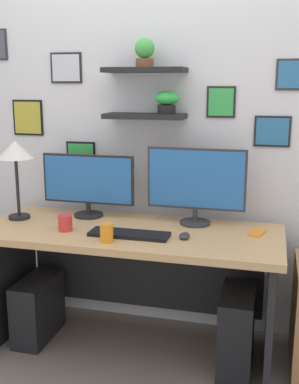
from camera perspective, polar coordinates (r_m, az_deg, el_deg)
ground_plane at (r=3.03m, az=-2.18°, el=-18.23°), size 8.00×8.00×0.00m
back_wall_assembly at (r=3.02m, az=0.00°, el=8.92°), size 4.40×0.24×2.70m
desk at (r=2.84m, az=-1.94°, el=-8.22°), size 1.71×0.68×0.75m
monitor_left at (r=2.97m, az=-7.36°, el=1.09°), size 0.59×0.18×0.39m
monitor_right at (r=2.79m, az=5.60°, el=1.08°), size 0.58×0.18×0.45m
keyboard at (r=2.61m, az=-2.44°, el=-5.05°), size 0.44×0.14×0.02m
computer_mouse at (r=2.57m, az=4.21°, el=-5.23°), size 0.06×0.09×0.03m
desk_lamp at (r=2.97m, az=-15.74°, el=4.29°), size 0.21×0.21×0.48m
cell_phone at (r=2.72m, az=12.75°, el=-4.75°), size 0.10×0.15×0.01m
coffee_mug at (r=2.73m, az=-10.05°, el=-3.66°), size 0.08×0.08×0.09m
pen_cup at (r=2.52m, az=-5.15°, el=-4.84°), size 0.07×0.07×0.10m
computer_tower_left at (r=3.14m, az=-13.19°, el=-13.35°), size 0.18×0.40×0.39m
computer_tower_right at (r=2.80m, az=10.38°, el=-15.96°), size 0.18×0.40×0.45m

